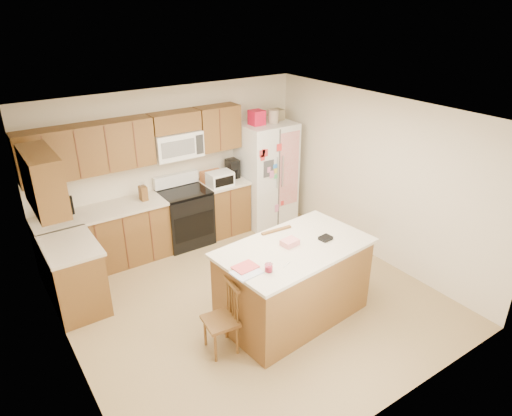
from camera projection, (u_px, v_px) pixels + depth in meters
ground at (251, 299)px, 6.17m from camera, size 4.50×4.50×0.00m
room_shell at (251, 202)px, 5.56m from camera, size 4.60×4.60×2.52m
cabinetry at (127, 209)px, 6.63m from camera, size 3.36×1.56×2.15m
stove at (185, 216)px, 7.42m from camera, size 0.76×0.65×1.13m
refrigerator at (266, 172)px, 7.99m from camera, size 0.90×0.79×2.04m
island at (293, 282)px, 5.65m from camera, size 1.95×1.25×1.11m
windsor_chair_left at (222, 320)px, 5.14m from camera, size 0.40×0.41×0.87m
windsor_chair_back at (270, 261)px, 6.13m from camera, size 0.48×0.46×1.04m
windsor_chair_right at (344, 261)px, 6.22m from camera, size 0.46×0.47×0.94m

